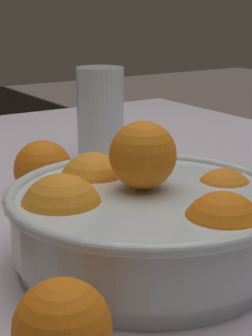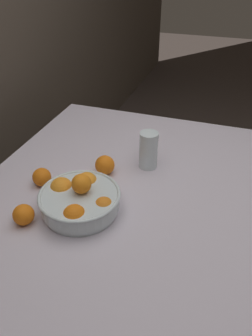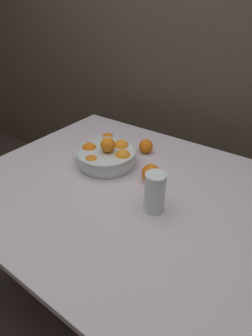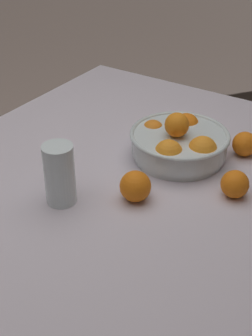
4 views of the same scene
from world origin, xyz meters
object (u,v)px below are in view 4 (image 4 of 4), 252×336
object	(u,v)px
juice_glass	(60,177)
orange_loose_aside	(135,186)
fruit_bowl	(179,143)
orange_loose_near_bowl	(245,144)
orange_loose_front	(235,184)

from	to	relation	value
juice_glass	orange_loose_aside	size ratio (longest dim) A/B	1.99
fruit_bowl	orange_loose_near_bowl	distance (m)	0.19
fruit_bowl	orange_loose_front	size ratio (longest dim) A/B	3.94
juice_glass	orange_loose_near_bowl	size ratio (longest dim) A/B	2.21
fruit_bowl	juice_glass	xyz separation A→B (m)	(0.35, -0.15, 0.02)
fruit_bowl	orange_loose_aside	size ratio (longest dim) A/B	3.56
fruit_bowl	orange_loose_front	distance (m)	0.23
orange_loose_near_bowl	juice_glass	bearing A→B (deg)	-33.18
juice_glass	orange_loose_aside	bearing A→B (deg)	124.67
juice_glass	orange_loose_near_bowl	bearing A→B (deg)	146.82
orange_loose_front	orange_loose_aside	bearing A→B (deg)	-53.59
fruit_bowl	orange_loose_front	world-z (taller)	fruit_bowl
juice_glass	orange_loose_aside	world-z (taller)	juice_glass
juice_glass	fruit_bowl	bearing A→B (deg)	156.46
fruit_bowl	orange_loose_aside	bearing A→B (deg)	0.56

